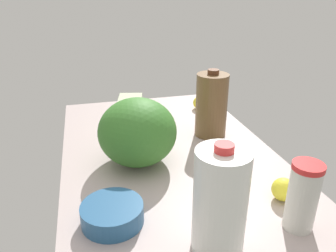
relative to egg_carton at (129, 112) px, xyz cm
name	(u,v)px	position (x,y,z in cm)	size (l,w,h in cm)	color
countertop	(168,154)	(33.40, 9.60, -5.24)	(120.00, 76.00, 3.00)	#B29F9D
egg_carton	(129,112)	(0.00, 0.00, 0.00)	(32.51, 10.91, 7.48)	beige
mixing_bowl	(112,214)	(68.04, -14.26, -1.09)	(16.27, 16.27, 5.31)	#275885
milk_jug	(220,201)	(82.62, 8.85, 9.05)	(12.25, 12.25, 27.14)	white
tumbler_cup	(303,196)	(81.59, 31.32, 5.53)	(7.68, 7.68, 18.47)	silver
chocolate_milk_jug	(211,105)	(23.81, 29.92, 9.02)	(12.55, 12.55, 27.09)	brown
watermelon	(137,132)	(38.86, -2.39, 7.73)	(26.42, 26.42, 22.95)	#38752A
lemon_near_front	(199,103)	(-5.42, 35.52, -0.70)	(6.08, 6.08, 6.08)	yellow
lemon_loose	(283,189)	(70.46, 34.03, -0.38)	(6.72, 6.72, 6.72)	yellow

